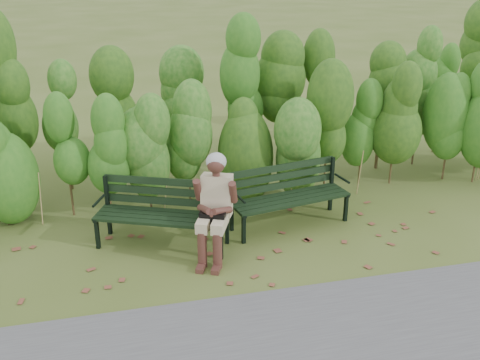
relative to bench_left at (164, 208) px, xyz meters
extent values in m
plane|color=#40531B|center=(0.93, -0.38, -0.46)|extent=(80.00, 80.00, 0.00)
cylinder|color=#47381E|center=(-1.82, 0.92, -0.06)|extent=(0.03, 0.03, 0.80)
ellipsoid|color=#1E5A18|center=(-1.82, 0.92, 0.58)|extent=(0.64, 0.64, 1.44)
cylinder|color=#47381E|center=(-1.21, 0.92, -0.06)|extent=(0.03, 0.03, 0.80)
ellipsoid|color=#1E5A18|center=(-1.21, 0.92, 0.58)|extent=(0.64, 0.64, 1.44)
cylinder|color=#47381E|center=(-0.60, 0.92, -0.06)|extent=(0.03, 0.03, 0.80)
ellipsoid|color=#1E5A18|center=(-0.60, 0.92, 0.58)|extent=(0.64, 0.64, 1.44)
cylinder|color=#47381E|center=(0.02, 0.92, -0.06)|extent=(0.03, 0.03, 0.80)
ellipsoid|color=#1E5A18|center=(0.02, 0.92, 0.58)|extent=(0.64, 0.64, 1.44)
cylinder|color=#47381E|center=(0.63, 0.92, -0.06)|extent=(0.03, 0.03, 0.80)
ellipsoid|color=#1E5A18|center=(0.63, 0.92, 0.58)|extent=(0.64, 0.64, 1.44)
cylinder|color=#47381E|center=(1.24, 0.92, -0.06)|extent=(0.03, 0.03, 0.80)
ellipsoid|color=#1E5A18|center=(1.24, 0.92, 0.58)|extent=(0.64, 0.64, 1.44)
cylinder|color=#47381E|center=(1.85, 0.92, -0.06)|extent=(0.03, 0.03, 0.80)
ellipsoid|color=#1E5A18|center=(1.85, 0.92, 0.58)|extent=(0.64, 0.64, 1.44)
cylinder|color=#47381E|center=(2.46, 0.92, -0.06)|extent=(0.03, 0.03, 0.80)
ellipsoid|color=#1E5A18|center=(2.46, 0.92, 0.58)|extent=(0.64, 0.64, 1.44)
cylinder|color=#47381E|center=(3.08, 0.92, -0.06)|extent=(0.03, 0.03, 0.80)
ellipsoid|color=#1E5A18|center=(3.08, 0.92, 0.58)|extent=(0.64, 0.64, 1.44)
cylinder|color=#47381E|center=(3.69, 0.92, -0.06)|extent=(0.03, 0.03, 0.80)
ellipsoid|color=#1E5A18|center=(3.69, 0.92, 0.58)|extent=(0.64, 0.64, 1.44)
cylinder|color=#47381E|center=(4.30, 0.92, -0.06)|extent=(0.03, 0.03, 0.80)
ellipsoid|color=#1E5A18|center=(4.30, 0.92, 0.58)|extent=(0.64, 0.64, 1.44)
cylinder|color=#47381E|center=(4.91, 0.92, -0.06)|extent=(0.03, 0.03, 0.80)
cylinder|color=#47381E|center=(-1.75, 1.92, 0.09)|extent=(0.04, 0.04, 1.10)
ellipsoid|color=#234917|center=(-1.75, 1.92, 0.97)|extent=(0.70, 0.70, 1.98)
cylinder|color=#47381E|center=(-0.99, 1.92, 0.09)|extent=(0.04, 0.04, 1.10)
ellipsoid|color=#234917|center=(-0.99, 1.92, 0.97)|extent=(0.70, 0.70, 1.98)
cylinder|color=#47381E|center=(-0.22, 1.92, 0.09)|extent=(0.04, 0.04, 1.10)
ellipsoid|color=#234917|center=(-0.22, 1.92, 0.97)|extent=(0.70, 0.70, 1.98)
cylinder|color=#47381E|center=(0.55, 1.92, 0.09)|extent=(0.04, 0.04, 1.10)
ellipsoid|color=#234917|center=(0.55, 1.92, 0.97)|extent=(0.70, 0.70, 1.98)
cylinder|color=#47381E|center=(1.32, 1.92, 0.09)|extent=(0.04, 0.04, 1.10)
ellipsoid|color=#234917|center=(1.32, 1.92, 0.97)|extent=(0.70, 0.70, 1.98)
cylinder|color=#47381E|center=(2.09, 1.92, 0.09)|extent=(0.04, 0.04, 1.10)
ellipsoid|color=#234917|center=(2.09, 1.92, 0.97)|extent=(0.70, 0.70, 1.98)
cylinder|color=#47381E|center=(2.85, 1.92, 0.09)|extent=(0.04, 0.04, 1.10)
ellipsoid|color=#234917|center=(2.85, 1.92, 0.97)|extent=(0.70, 0.70, 1.98)
cylinder|color=#47381E|center=(3.62, 1.92, 0.09)|extent=(0.04, 0.04, 1.10)
ellipsoid|color=#234917|center=(3.62, 1.92, 0.97)|extent=(0.70, 0.70, 1.98)
cylinder|color=#47381E|center=(4.39, 1.92, 0.09)|extent=(0.04, 0.04, 1.10)
ellipsoid|color=#234917|center=(4.39, 1.92, 0.97)|extent=(0.70, 0.70, 1.98)
cylinder|color=#47381E|center=(5.16, 1.92, 0.09)|extent=(0.04, 0.04, 1.10)
ellipsoid|color=#234917|center=(5.16, 1.92, 0.97)|extent=(0.70, 0.70, 1.98)
cube|color=brown|center=(-0.08, 0.44, -0.46)|extent=(0.11, 0.11, 0.01)
cube|color=brown|center=(2.65, -0.75, -0.46)|extent=(0.09, 0.10, 0.01)
cube|color=brown|center=(-1.14, 0.00, -0.46)|extent=(0.09, 0.10, 0.01)
cube|color=brown|center=(-1.20, -1.39, -0.46)|extent=(0.11, 0.11, 0.01)
cube|color=brown|center=(1.58, 0.54, -0.46)|extent=(0.11, 0.10, 0.01)
cube|color=brown|center=(1.85, -0.19, -0.46)|extent=(0.11, 0.11, 0.01)
cube|color=brown|center=(0.02, -1.16, -0.46)|extent=(0.11, 0.10, 0.01)
cube|color=brown|center=(-1.09, -0.33, -0.46)|extent=(0.09, 0.10, 0.01)
cube|color=brown|center=(3.11, -0.64, -0.46)|extent=(0.11, 0.10, 0.01)
cube|color=brown|center=(-1.01, -1.22, -0.46)|extent=(0.11, 0.10, 0.01)
cube|color=brown|center=(3.50, 0.08, -0.46)|extent=(0.11, 0.11, 0.01)
cube|color=brown|center=(1.92, 0.48, -0.46)|extent=(0.11, 0.11, 0.01)
cube|color=brown|center=(-1.10, -0.95, -0.46)|extent=(0.09, 0.10, 0.01)
cube|color=brown|center=(3.47, -0.36, -0.46)|extent=(0.07, 0.09, 0.01)
cube|color=brown|center=(1.79, -0.01, -0.46)|extent=(0.10, 0.08, 0.01)
cube|color=brown|center=(0.02, 0.53, -0.46)|extent=(0.11, 0.11, 0.01)
cube|color=brown|center=(-1.01, 0.60, -0.46)|extent=(0.11, 0.11, 0.01)
cube|color=brown|center=(1.23, 0.52, -0.46)|extent=(0.10, 0.09, 0.01)
cube|color=brown|center=(3.33, -0.55, -0.46)|extent=(0.10, 0.09, 0.01)
cube|color=brown|center=(0.68, -1.05, -0.46)|extent=(0.10, 0.09, 0.01)
cube|color=brown|center=(-1.24, 0.19, -0.46)|extent=(0.11, 0.11, 0.01)
cube|color=brown|center=(1.72, -0.18, -0.46)|extent=(0.11, 0.10, 0.01)
cube|color=brown|center=(1.05, 0.08, -0.46)|extent=(0.09, 0.07, 0.01)
cube|color=brown|center=(-0.66, -0.15, -0.46)|extent=(0.07, 0.09, 0.01)
cube|color=brown|center=(3.87, -0.22, -0.46)|extent=(0.08, 0.09, 0.01)
cube|color=brown|center=(1.52, -0.31, -0.46)|extent=(0.11, 0.11, 0.01)
cube|color=brown|center=(0.55, -0.78, -0.46)|extent=(0.11, 0.10, 0.01)
cube|color=brown|center=(3.19, -1.53, -0.46)|extent=(0.10, 0.11, 0.01)
cube|color=brown|center=(-1.47, 0.25, -0.46)|extent=(0.08, 0.09, 0.01)
cube|color=brown|center=(-1.05, 0.15, -0.46)|extent=(0.11, 0.11, 0.01)
cube|color=black|center=(-0.10, -0.24, -0.07)|extent=(1.49, 0.71, 0.03)
cube|color=black|center=(-0.06, -0.14, -0.07)|extent=(1.49, 0.71, 0.03)
cube|color=black|center=(-0.02, -0.04, -0.07)|extent=(1.49, 0.71, 0.03)
cube|color=black|center=(0.03, 0.06, -0.07)|extent=(1.49, 0.71, 0.03)
cube|color=black|center=(0.06, 0.14, 0.03)|extent=(1.47, 0.66, 0.09)
cube|color=black|center=(0.06, 0.15, 0.15)|extent=(1.47, 0.66, 0.09)
cube|color=black|center=(0.07, 0.16, 0.27)|extent=(1.47, 0.66, 0.09)
cube|color=black|center=(-0.80, 0.05, -0.27)|extent=(0.06, 0.06, 0.39)
cube|color=black|center=(-0.65, 0.39, -0.07)|extent=(0.06, 0.06, 0.79)
cube|color=black|center=(-0.73, 0.21, -0.09)|extent=(0.21, 0.42, 0.03)
cylinder|color=black|center=(-0.75, 0.17, 0.10)|extent=(0.16, 0.31, 0.03)
cube|color=black|center=(0.59, -0.54, -0.27)|extent=(0.06, 0.06, 0.39)
cube|color=black|center=(0.73, -0.20, -0.07)|extent=(0.06, 0.06, 0.79)
cube|color=black|center=(0.65, -0.38, -0.09)|extent=(0.21, 0.42, 0.03)
cylinder|color=black|center=(0.64, -0.42, 0.10)|extent=(0.16, 0.31, 0.03)
cube|color=black|center=(1.65, -0.10, -0.08)|extent=(1.53, 0.38, 0.03)
cube|color=black|center=(1.63, 0.01, -0.08)|extent=(1.53, 0.38, 0.03)
cube|color=black|center=(1.61, 0.12, -0.08)|extent=(1.53, 0.38, 0.03)
cube|color=black|center=(1.59, 0.22, -0.08)|extent=(1.53, 0.38, 0.03)
cube|color=black|center=(1.58, 0.30, 0.02)|extent=(1.53, 0.33, 0.09)
cube|color=black|center=(1.57, 0.31, 0.14)|extent=(1.53, 0.33, 0.09)
cube|color=black|center=(1.57, 0.32, 0.26)|extent=(1.53, 0.33, 0.09)
cube|color=black|center=(0.93, -0.24, -0.27)|extent=(0.05, 0.05, 0.39)
cube|color=black|center=(0.86, 0.12, -0.08)|extent=(0.05, 0.05, 0.77)
cube|color=black|center=(0.90, -0.07, -0.09)|extent=(0.12, 0.43, 0.03)
cylinder|color=black|center=(0.90, -0.12, 0.09)|extent=(0.09, 0.32, 0.03)
cube|color=black|center=(2.38, 0.03, -0.27)|extent=(0.05, 0.05, 0.39)
cube|color=black|center=(2.31, 0.39, -0.08)|extent=(0.05, 0.05, 0.77)
cube|color=black|center=(2.35, 0.20, -0.09)|extent=(0.12, 0.43, 0.03)
cylinder|color=black|center=(2.35, 0.16, 0.09)|extent=(0.09, 0.32, 0.03)
cube|color=tan|center=(0.41, -0.50, 0.02)|extent=(0.28, 0.43, 0.13)
cube|color=tan|center=(0.57, -0.57, 0.02)|extent=(0.28, 0.43, 0.13)
cylinder|color=#4A2820|center=(0.35, -0.65, -0.25)|extent=(0.14, 0.14, 0.43)
cylinder|color=#4A2820|center=(0.51, -0.72, -0.25)|extent=(0.14, 0.14, 0.43)
cube|color=#4A2820|center=(0.32, -0.72, -0.43)|extent=(0.16, 0.21, 0.06)
cube|color=#4A2820|center=(0.48, -0.79, -0.43)|extent=(0.16, 0.21, 0.06)
cube|color=tan|center=(0.59, -0.29, 0.24)|extent=(0.42, 0.36, 0.50)
cylinder|color=#4A2820|center=(0.59, -0.31, 0.50)|extent=(0.09, 0.09, 0.10)
sphere|color=#4A2820|center=(0.58, -0.32, 0.63)|extent=(0.20, 0.20, 0.20)
ellipsoid|color=gray|center=(0.59, -0.30, 0.65)|extent=(0.23, 0.22, 0.21)
cylinder|color=#4A2820|center=(0.38, -0.29, 0.32)|extent=(0.16, 0.22, 0.30)
cylinder|color=#4A2820|center=(0.75, -0.45, 0.32)|extent=(0.16, 0.22, 0.30)
cylinder|color=#4A2820|center=(0.42, -0.44, 0.14)|extent=(0.14, 0.27, 0.13)
cylinder|color=#4A2820|center=(0.61, -0.52, 0.14)|extent=(0.27, 0.19, 0.13)
sphere|color=#4A2820|center=(0.49, -0.54, 0.12)|extent=(0.11, 0.11, 0.11)
cube|color=black|center=(0.50, -0.53, 0.06)|extent=(0.31, 0.22, 0.16)
camera|label=1|loc=(-0.53, -6.10, 2.89)|focal=42.00mm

